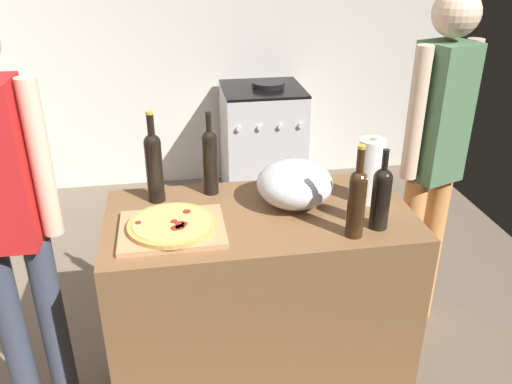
# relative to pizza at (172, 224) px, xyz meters

# --- Properties ---
(ground_plane) EXTENTS (4.36, 3.74, 0.02)m
(ground_plane) POSITION_rel_pizza_xyz_m (0.15, 0.87, -0.94)
(ground_plane) COLOR #6B5B4C
(kitchen_wall_rear) EXTENTS (4.36, 0.10, 2.60)m
(kitchen_wall_rear) POSITION_rel_pizza_xyz_m (0.15, 2.49, 0.37)
(kitchen_wall_rear) COLOR beige
(kitchen_wall_rear) RESTS_ON ground_plane
(counter) EXTENTS (1.25, 0.65, 0.90)m
(counter) POSITION_rel_pizza_xyz_m (0.36, 0.09, -0.48)
(counter) COLOR brown
(counter) RESTS_ON ground_plane
(cutting_board) EXTENTS (0.40, 0.32, 0.02)m
(cutting_board) POSITION_rel_pizza_xyz_m (-0.00, 0.00, -0.02)
(cutting_board) COLOR tan
(cutting_board) RESTS_ON counter
(pizza) EXTENTS (0.34, 0.34, 0.03)m
(pizza) POSITION_rel_pizza_xyz_m (0.00, 0.00, 0.00)
(pizza) COLOR tan
(pizza) RESTS_ON cutting_board
(mixing_bowl) EXTENTS (0.32, 0.32, 0.19)m
(mixing_bowl) POSITION_rel_pizza_xyz_m (0.51, 0.14, 0.07)
(mixing_bowl) COLOR #B2B2B7
(mixing_bowl) RESTS_ON counter
(paper_towel_roll) EXTENTS (0.11, 0.11, 0.28)m
(paper_towel_roll) POSITION_rel_pizza_xyz_m (0.83, 0.13, 0.11)
(paper_towel_roll) COLOR white
(paper_towel_roll) RESTS_ON counter
(wine_bottle_dark) EXTENTS (0.07, 0.07, 0.36)m
(wine_bottle_dark) POSITION_rel_pizza_xyz_m (0.68, -0.14, 0.12)
(wine_bottle_dark) COLOR #331E0F
(wine_bottle_dark) RESTS_ON counter
(wine_bottle_clear) EXTENTS (0.07, 0.07, 0.40)m
(wine_bottle_clear) POSITION_rel_pizza_xyz_m (-0.06, 0.28, 0.14)
(wine_bottle_clear) COLOR black
(wine_bottle_clear) RESTS_ON counter
(wine_bottle_amber) EXTENTS (0.07, 0.07, 0.32)m
(wine_bottle_amber) POSITION_rel_pizza_xyz_m (0.79, -0.10, 0.11)
(wine_bottle_amber) COLOR black
(wine_bottle_amber) RESTS_ON counter
(wine_bottle_green) EXTENTS (0.07, 0.07, 0.37)m
(wine_bottle_green) POSITION_rel_pizza_xyz_m (0.18, 0.31, 0.13)
(wine_bottle_green) COLOR black
(wine_bottle_green) RESTS_ON counter
(stove) EXTENTS (0.61, 0.61, 0.92)m
(stove) POSITION_rel_pizza_xyz_m (0.72, 2.09, -0.49)
(stove) COLOR #B7B7BC
(stove) RESTS_ON ground_plane
(person_in_stripes) EXTENTS (0.39, 0.21, 1.72)m
(person_in_stripes) POSITION_rel_pizza_xyz_m (-0.61, 0.10, 0.06)
(person_in_stripes) COLOR #383D4C
(person_in_stripes) RESTS_ON ground_plane
(person_in_red) EXTENTS (0.36, 0.26, 1.73)m
(person_in_red) POSITION_rel_pizza_xyz_m (1.25, 0.40, 0.07)
(person_in_red) COLOR #D88C4C
(person_in_red) RESTS_ON ground_plane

